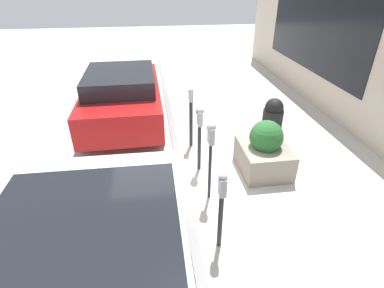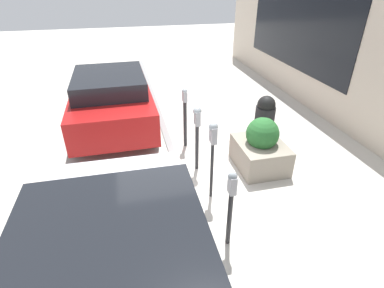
{
  "view_description": "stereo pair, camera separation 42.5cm",
  "coord_description": "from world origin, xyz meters",
  "px_view_note": "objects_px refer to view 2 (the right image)",
  "views": [
    {
      "loc": [
        -4.64,
        0.56,
        3.56
      ],
      "look_at": [
        0.0,
        -0.1,
        0.88
      ],
      "focal_mm": 28.0,
      "sensor_mm": 36.0,
      "label": 1
    },
    {
      "loc": [
        -4.56,
        0.98,
        3.56
      ],
      "look_at": [
        0.0,
        -0.1,
        0.88
      ],
      "focal_mm": 28.0,
      "sensor_mm": 36.0,
      "label": 2
    }
  ],
  "objects_px": {
    "parking_meter_middle": "(197,127)",
    "trash_bin": "(264,120)",
    "parking_meter_fourth": "(185,113)",
    "parked_car_middle": "(112,98)",
    "parking_meter_second": "(213,143)",
    "parking_meter_nearest": "(231,200)",
    "planter_box": "(261,148)"
  },
  "relations": [
    {
      "from": "parked_car_middle",
      "to": "trash_bin",
      "type": "bearing_deg",
      "value": -118.23
    },
    {
      "from": "parking_meter_middle",
      "to": "parked_car_middle",
      "type": "height_order",
      "value": "parked_car_middle"
    },
    {
      "from": "parked_car_middle",
      "to": "trash_bin",
      "type": "xyz_separation_m",
      "value": [
        -1.78,
        -3.42,
        -0.17
      ]
    },
    {
      "from": "parking_meter_second",
      "to": "parking_meter_fourth",
      "type": "relative_size",
      "value": 1.06
    },
    {
      "from": "parking_meter_middle",
      "to": "planter_box",
      "type": "distance_m",
      "value": 1.42
    },
    {
      "from": "parking_meter_second",
      "to": "parking_meter_fourth",
      "type": "bearing_deg",
      "value": 1.82
    },
    {
      "from": "parking_meter_second",
      "to": "planter_box",
      "type": "height_order",
      "value": "parking_meter_second"
    },
    {
      "from": "parking_meter_nearest",
      "to": "planter_box",
      "type": "distance_m",
      "value": 2.28
    },
    {
      "from": "parking_meter_nearest",
      "to": "planter_box",
      "type": "xyz_separation_m",
      "value": [
        1.81,
        -1.32,
        -0.39
      ]
    },
    {
      "from": "parking_meter_middle",
      "to": "parking_meter_fourth",
      "type": "distance_m",
      "value": 1.0
    },
    {
      "from": "parking_meter_second",
      "to": "trash_bin",
      "type": "distance_m",
      "value": 2.44
    },
    {
      "from": "parking_meter_middle",
      "to": "trash_bin",
      "type": "bearing_deg",
      "value": -68.92
    },
    {
      "from": "planter_box",
      "to": "trash_bin",
      "type": "distance_m",
      "value": 1.05
    },
    {
      "from": "parking_meter_nearest",
      "to": "planter_box",
      "type": "height_order",
      "value": "parking_meter_nearest"
    },
    {
      "from": "parking_meter_second",
      "to": "parking_meter_nearest",
      "type": "bearing_deg",
      "value": 176.83
    },
    {
      "from": "parking_meter_fourth",
      "to": "planter_box",
      "type": "distance_m",
      "value": 1.84
    },
    {
      "from": "parked_car_middle",
      "to": "trash_bin",
      "type": "height_order",
      "value": "parked_car_middle"
    },
    {
      "from": "parking_meter_fourth",
      "to": "trash_bin",
      "type": "bearing_deg",
      "value": -99.54
    },
    {
      "from": "parking_meter_second",
      "to": "parking_meter_middle",
      "type": "bearing_deg",
      "value": 1.97
    },
    {
      "from": "trash_bin",
      "to": "parking_meter_second",
      "type": "bearing_deg",
      "value": 132.72
    },
    {
      "from": "parking_meter_middle",
      "to": "parked_car_middle",
      "type": "xyz_separation_m",
      "value": [
        2.46,
        1.63,
        -0.2
      ]
    },
    {
      "from": "parking_meter_nearest",
      "to": "parking_meter_fourth",
      "type": "height_order",
      "value": "parking_meter_fourth"
    },
    {
      "from": "parking_meter_middle",
      "to": "parking_meter_fourth",
      "type": "bearing_deg",
      "value": 1.68
    },
    {
      "from": "parking_meter_nearest",
      "to": "parked_car_middle",
      "type": "xyz_separation_m",
      "value": [
        4.5,
        1.6,
        -0.06
      ]
    },
    {
      "from": "parking_meter_second",
      "to": "parked_car_middle",
      "type": "relative_size",
      "value": 0.37
    },
    {
      "from": "parking_meter_fourth",
      "to": "parked_car_middle",
      "type": "xyz_separation_m",
      "value": [
        1.47,
        1.6,
        -0.07
      ]
    },
    {
      "from": "parking_meter_second",
      "to": "trash_bin",
      "type": "height_order",
      "value": "parking_meter_second"
    },
    {
      "from": "parking_meter_nearest",
      "to": "parking_meter_middle",
      "type": "bearing_deg",
      "value": -0.82
    },
    {
      "from": "parking_meter_nearest",
      "to": "parking_meter_second",
      "type": "height_order",
      "value": "parking_meter_second"
    },
    {
      "from": "planter_box",
      "to": "parking_meter_middle",
      "type": "bearing_deg",
      "value": 80.13
    },
    {
      "from": "parking_meter_second",
      "to": "parking_meter_fourth",
      "type": "xyz_separation_m",
      "value": [
        1.92,
        0.06,
        -0.27
      ]
    },
    {
      "from": "parking_meter_middle",
      "to": "trash_bin",
      "type": "xyz_separation_m",
      "value": [
        0.69,
        -1.78,
        -0.37
      ]
    }
  ]
}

